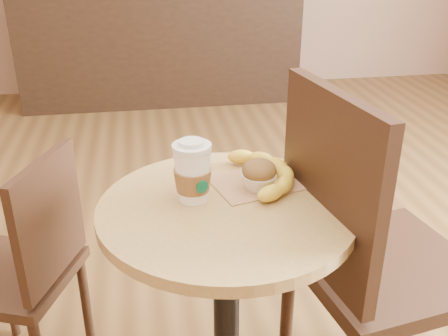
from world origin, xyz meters
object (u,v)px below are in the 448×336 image
Objects in this scene: coffee_cup at (193,174)px; muffin at (259,175)px; chair_right at (365,255)px; cafe_table at (226,286)px; banana at (267,173)px; chair_left at (26,266)px.

muffin is at bearing -15.13° from coffee_cup.
muffin is at bearing 65.14° from chair_right.
cafe_table is 0.33m from coffee_cup.
chair_right is 0.37m from muffin.
chair_right is 3.43× the size of banana.
banana is at bearing 97.50° from chair_left.
muffin reaches higher than banana.
cafe_table is at bearing -141.33° from banana.
chair_right is 0.34m from banana.
cafe_table is 0.63m from chair_left.
chair_right is (0.94, -0.29, 0.13)m from chair_left.
chair_right reaches higher than coffee_cup.
cafe_table is 2.49× the size of banana.
chair_left is 0.99m from chair_right.
cafe_table is at bearing 78.53° from chair_right.
banana is (-0.25, 0.12, 0.21)m from chair_right.
coffee_cup is 0.18m from muffin.
chair_right is at bearing -28.06° from banana.
cafe_table is 0.94× the size of chair_left.
banana is (0.03, 0.04, -0.02)m from muffin.
coffee_cup reaches higher than cafe_table.
banana is at bearing 41.05° from cafe_table.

